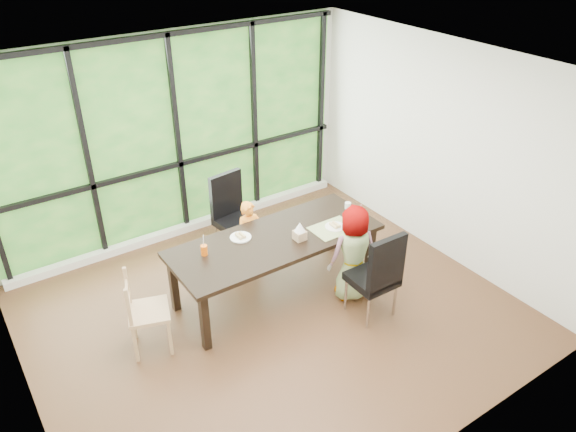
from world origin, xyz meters
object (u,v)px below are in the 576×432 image
at_px(plate_far, 241,237).
at_px(chair_window_leather, 236,217).
at_px(child_toddler, 250,237).
at_px(tissue_box, 300,235).
at_px(chair_end_beech, 149,312).
at_px(green_cup, 359,219).
at_px(child_older, 355,253).
at_px(orange_cup, 204,250).
at_px(dining_table, 276,266).
at_px(chair_interior_leather, 372,273).
at_px(plate_near, 335,227).
at_px(white_mug, 348,206).

bearing_deg(plate_far, chair_window_leather, 64.50).
xyz_separation_m(chair_window_leather, child_toddler, (-0.04, -0.40, -0.07)).
distance_m(child_toddler, tissue_box, 0.84).
bearing_deg(child_toddler, plate_far, -130.43).
xyz_separation_m(chair_end_beech, plate_far, (1.22, 0.26, 0.31)).
relative_size(chair_window_leather, green_cup, 8.74).
relative_size(child_older, orange_cup, 10.22).
bearing_deg(green_cup, orange_cup, 166.18).
xyz_separation_m(chair_end_beech, child_toddler, (1.54, 0.61, 0.02)).
bearing_deg(dining_table, chair_end_beech, -178.67).
bearing_deg(chair_end_beech, child_toddler, -50.30).
xyz_separation_m(chair_interior_leather, plate_near, (0.03, 0.70, 0.22)).
height_order(plate_far, green_cup, green_cup).
xyz_separation_m(child_toddler, plate_far, (-0.32, -0.35, 0.29)).
distance_m(child_toddler, green_cup, 1.34).
height_order(dining_table, child_toddler, child_toddler).
height_order(chair_interior_leather, orange_cup, chair_interior_leather).
height_order(child_toddler, plate_near, child_toddler).
xyz_separation_m(orange_cup, green_cup, (1.77, -0.44, 0.00)).
bearing_deg(orange_cup, dining_table, -10.68).
height_order(dining_table, tissue_box, tissue_box).
height_order(child_older, plate_far, child_older).
distance_m(child_toddler, white_mug, 1.25).
bearing_deg(chair_interior_leather, white_mug, -113.46).
bearing_deg(plate_far, chair_interior_leather, -48.83).
height_order(chair_interior_leather, chair_end_beech, chair_interior_leather).
xyz_separation_m(dining_table, child_older, (0.71, -0.53, 0.21)).
distance_m(chair_end_beech, orange_cup, 0.84).
height_order(dining_table, chair_interior_leather, chair_interior_leather).
height_order(chair_window_leather, chair_end_beech, chair_window_leather).
relative_size(orange_cup, green_cup, 0.92).
relative_size(chair_interior_leather, plate_near, 4.68).
xyz_separation_m(white_mug, tissue_box, (-0.89, -0.24, 0.01)).
bearing_deg(chair_end_beech, tissue_box, -76.16).
relative_size(chair_end_beech, white_mug, 11.64).
bearing_deg(orange_cup, plate_near, -12.91).
relative_size(child_toddler, plate_near, 4.06).
bearing_deg(child_older, chair_end_beech, 0.39).
xyz_separation_m(child_toddler, orange_cup, (-0.80, -0.42, 0.34)).
distance_m(chair_window_leather, white_mug, 1.41).
distance_m(child_toddler, plate_far, 0.55).
relative_size(orange_cup, white_mug, 1.47).
bearing_deg(green_cup, chair_interior_leather, -117.27).
relative_size(child_toddler, green_cup, 7.58).
distance_m(plate_near, tissue_box, 0.48).
bearing_deg(green_cup, white_mug, 70.63).
height_order(orange_cup, white_mug, orange_cup).
distance_m(chair_end_beech, plate_far, 1.29).
distance_m(chair_window_leather, child_older, 1.65).
bearing_deg(child_toddler, chair_end_beech, -156.53).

